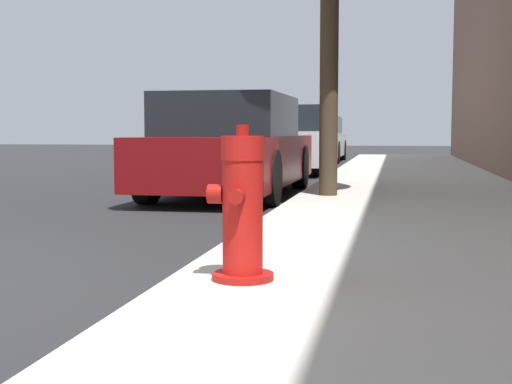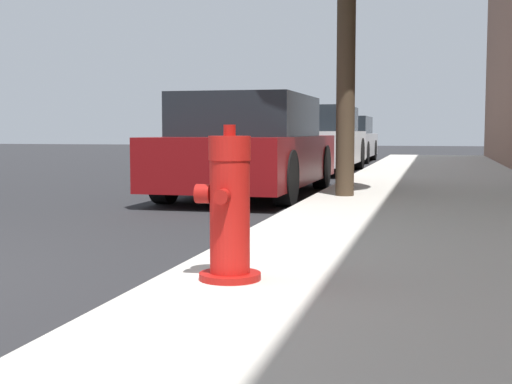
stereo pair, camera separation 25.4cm
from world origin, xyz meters
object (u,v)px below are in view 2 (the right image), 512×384
Objects in this scene: parked_car_mid at (314,140)px; fire_hydrant at (229,210)px; parked_car_near at (251,147)px; parked_car_far at (340,140)px.

fire_hydrant is at bearing -82.59° from parked_car_mid.
parked_car_near is 11.01m from parked_car_far.
parked_car_near is at bearing 103.54° from fire_hydrant.
parked_car_far is (-1.65, 16.95, 0.14)m from fire_hydrant.
fire_hydrant is 17.03m from parked_car_far.
parked_car_mid reaches higher than parked_car_near.
parked_car_near is at bearing -89.25° from parked_car_mid.
parked_car_mid is 1.09× the size of parked_car_far.
parked_car_near is 1.09× the size of parked_car_far.
parked_car_mid is 5.38m from parked_car_far.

